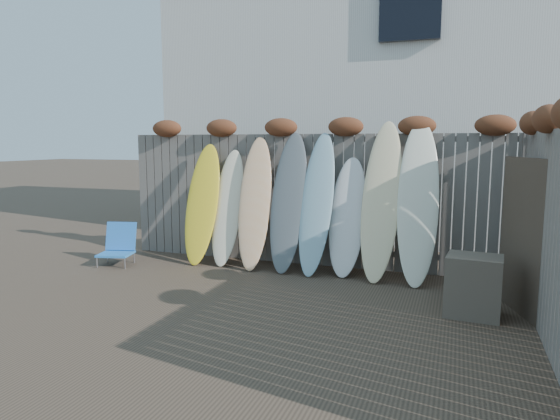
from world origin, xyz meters
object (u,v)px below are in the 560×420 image
(wooden_crate, at_px, (473,286))
(surfboard_0, at_px, (202,204))
(beach_chair, at_px, (118,245))
(lattice_panel, at_px, (524,237))

(wooden_crate, distance_m, surfboard_0, 4.17)
(surfboard_0, bearing_deg, beach_chair, -154.24)
(lattice_panel, bearing_deg, surfboard_0, 151.22)
(lattice_panel, bearing_deg, wooden_crate, -169.67)
(beach_chair, height_order, surfboard_0, surfboard_0)
(beach_chair, distance_m, wooden_crate, 5.17)
(beach_chair, bearing_deg, lattice_panel, -4.03)
(wooden_crate, relative_size, surfboard_0, 0.34)
(beach_chair, xyz_separation_m, lattice_panel, (5.62, -0.40, 0.56))
(beach_chair, bearing_deg, wooden_crate, -7.20)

